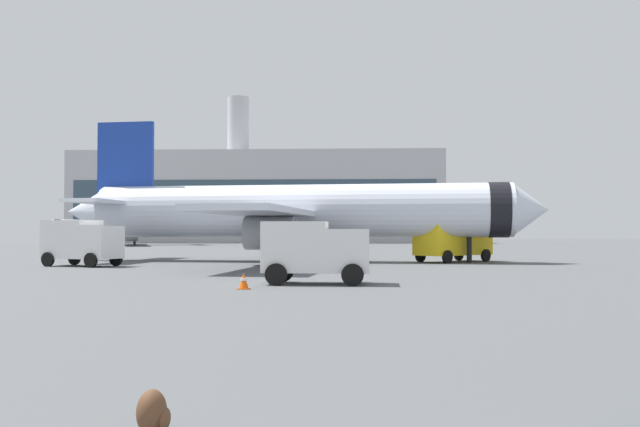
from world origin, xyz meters
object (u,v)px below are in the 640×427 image
(airplane_taxiing, at_px, (126,229))
(service_truck, at_px, (82,241))
(cargo_van, at_px, (315,249))
(traveller_backpack, at_px, (153,413))
(safety_cone_mid, at_px, (117,255))
(fuel_truck, at_px, (453,237))
(safety_cone_near, at_px, (244,281))
(airplane_at_gate, at_px, (297,211))

(airplane_taxiing, relative_size, service_truck, 4.79)
(cargo_van, relative_size, traveller_backpack, 9.31)
(safety_cone_mid, height_order, traveller_backpack, safety_cone_mid)
(fuel_truck, height_order, safety_cone_mid, fuel_truck)
(airplane_taxiing, relative_size, cargo_van, 5.64)
(safety_cone_near, distance_m, traveller_backpack, 18.11)
(traveller_backpack, bearing_deg, cargo_van, 88.05)
(safety_cone_near, xyz_separation_m, traveller_backpack, (1.86, -18.01, -0.08))
(service_truck, bearing_deg, traveller_backpack, -66.74)
(airplane_taxiing, distance_m, fuel_truck, 71.32)
(cargo_van, bearing_deg, safety_cone_mid, 125.03)
(airplane_at_gate, xyz_separation_m, safety_cone_near, (-0.25, -23.18, -3.34))
(airplane_taxiing, height_order, service_truck, airplane_taxiing)
(airplane_taxiing, bearing_deg, traveller_backpack, -71.20)
(airplane_at_gate, bearing_deg, safety_cone_near, -90.63)
(safety_cone_mid, bearing_deg, traveller_backpack, -70.19)
(airplane_taxiing, xyz_separation_m, service_truck, (18.74, -64.01, -1.04))
(cargo_van, height_order, traveller_backpack, cargo_van)
(safety_cone_mid, relative_size, traveller_backpack, 1.59)
(fuel_truck, bearing_deg, traveller_backpack, -103.13)
(fuel_truck, distance_m, cargo_van, 22.48)
(service_truck, xyz_separation_m, cargo_van, (15.38, -13.49, -0.16))
(cargo_van, distance_m, safety_cone_mid, 29.19)
(cargo_van, xyz_separation_m, safety_cone_near, (-2.56, -2.64, -1.14))
(cargo_van, distance_m, safety_cone_near, 3.85)
(cargo_van, bearing_deg, traveller_backpack, -91.95)
(fuel_truck, relative_size, cargo_van, 1.37)
(service_truck, bearing_deg, airplane_taxiing, 106.32)
(fuel_truck, bearing_deg, service_truck, -163.62)
(safety_cone_mid, bearing_deg, airplane_at_gate, -13.05)
(airplane_at_gate, relative_size, safety_cone_mid, 46.78)
(airplane_at_gate, bearing_deg, safety_cone_mid, 166.95)
(airplane_taxiing, relative_size, safety_cone_mid, 32.98)
(airplane_at_gate, bearing_deg, airplane_taxiing, 119.19)
(airplane_taxiing, xyz_separation_m, cargo_van, (34.12, -77.50, -1.20))
(service_truck, bearing_deg, safety_cone_mid, 97.47)
(airplane_at_gate, xyz_separation_m, safety_cone_mid, (-14.44, 3.35, -3.28))
(service_truck, xyz_separation_m, safety_cone_mid, (-1.36, 10.39, -1.23))
(safety_cone_near, bearing_deg, cargo_van, 45.84)
(service_truck, distance_m, fuel_truck, 25.33)
(safety_cone_mid, bearing_deg, airplane_taxiing, 107.96)
(fuel_truck, xyz_separation_m, cargo_van, (-8.92, -20.63, -0.32))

